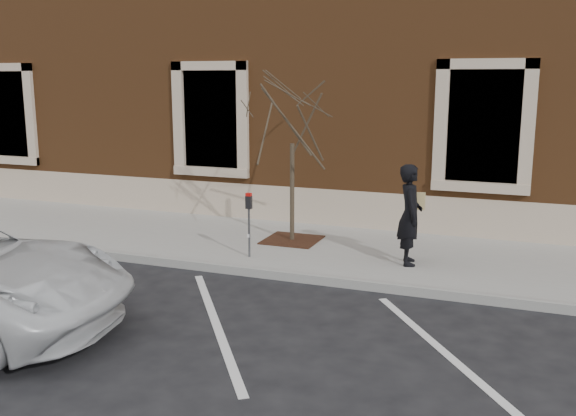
% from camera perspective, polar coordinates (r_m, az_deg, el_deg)
% --- Properties ---
extents(ground, '(120.00, 120.00, 0.00)m').
position_cam_1_polar(ground, '(10.96, -1.13, -6.23)').
color(ground, '#28282B').
rests_on(ground, ground).
extents(sidewalk_near, '(40.00, 3.50, 0.15)m').
position_cam_1_polar(sidewalk_near, '(12.51, 1.89, -3.62)').
color(sidewalk_near, '#A8A49E').
rests_on(sidewalk_near, ground).
extents(curb_near, '(40.00, 0.12, 0.15)m').
position_cam_1_polar(curb_near, '(10.89, -1.23, -5.93)').
color(curb_near, '#9E9E99').
rests_on(curb_near, ground).
extents(parking_stripes, '(28.00, 4.40, 0.01)m').
position_cam_1_polar(parking_stripes, '(9.08, -6.44, -10.14)').
color(parking_stripes, silver).
rests_on(parking_stripes, ground).
extents(building_civic, '(40.00, 8.62, 8.00)m').
position_cam_1_polar(building_civic, '(17.86, 8.46, 13.51)').
color(building_civic, brown).
rests_on(building_civic, ground).
extents(man, '(0.57, 0.73, 1.75)m').
position_cam_1_polar(man, '(11.23, 10.79, -0.59)').
color(man, black).
rests_on(man, sidewalk_near).
extents(parking_meter, '(0.11, 0.08, 1.18)m').
position_cam_1_polar(parking_meter, '(11.49, -3.49, -0.42)').
color(parking_meter, '#595B60').
rests_on(parking_meter, sidewalk_near).
extents(tree_grate, '(1.06, 1.06, 0.03)m').
position_cam_1_polar(tree_grate, '(12.80, 0.36, -2.85)').
color(tree_grate, '#3F2314').
rests_on(tree_grate, sidewalk_near).
extents(sapling, '(2.11, 2.11, 3.52)m').
position_cam_1_polar(sapling, '(12.42, 0.38, 8.17)').
color(sapling, '#483D2C').
rests_on(sapling, sidewalk_near).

